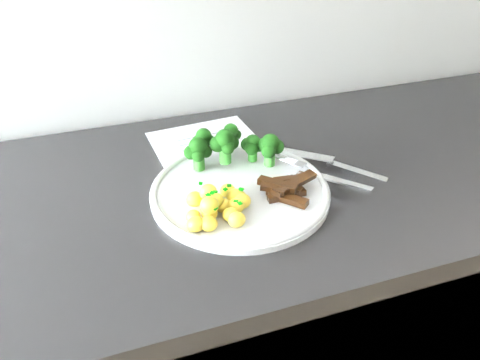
# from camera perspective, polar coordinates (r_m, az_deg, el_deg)

# --- Properties ---
(counter) EXTENTS (2.39, 0.60, 0.90)m
(counter) POSITION_cam_1_polar(r_m,az_deg,el_deg) (1.18, 5.20, -17.84)
(counter) COLOR black
(counter) RESTS_ON ground
(recipe_paper) EXTENTS (0.24, 0.32, 0.00)m
(recipe_paper) POSITION_cam_1_polar(r_m,az_deg,el_deg) (0.91, -2.88, 2.90)
(recipe_paper) COLOR white
(recipe_paper) RESTS_ON counter
(plate) EXTENTS (0.31, 0.31, 0.02)m
(plate) POSITION_cam_1_polar(r_m,az_deg,el_deg) (0.80, 0.00, -1.25)
(plate) COLOR white
(plate) RESTS_ON counter
(broccoli) EXTENTS (0.18, 0.11, 0.08)m
(broccoli) POSITION_cam_1_polar(r_m,az_deg,el_deg) (0.85, -1.19, 4.38)
(broccoli) COLOR #2B7020
(broccoli) RESTS_ON plate
(potatoes) EXTENTS (0.12, 0.11, 0.04)m
(potatoes) POSITION_cam_1_polar(r_m,az_deg,el_deg) (0.74, -2.68, -3.26)
(potatoes) COLOR yellow
(potatoes) RESTS_ON plate
(beef_strips) EXTENTS (0.11, 0.11, 0.03)m
(beef_strips) POSITION_cam_1_polar(r_m,az_deg,el_deg) (0.79, 5.69, -0.91)
(beef_strips) COLOR black
(beef_strips) RESTS_ON plate
(fork) EXTENTS (0.12, 0.17, 0.02)m
(fork) POSITION_cam_1_polar(r_m,az_deg,el_deg) (0.84, 10.30, 0.64)
(fork) COLOR silver
(fork) RESTS_ON plate
(knife) EXTENTS (0.18, 0.18, 0.03)m
(knife) POSITION_cam_1_polar(r_m,az_deg,el_deg) (0.89, 12.26, 1.56)
(knife) COLOR silver
(knife) RESTS_ON plate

